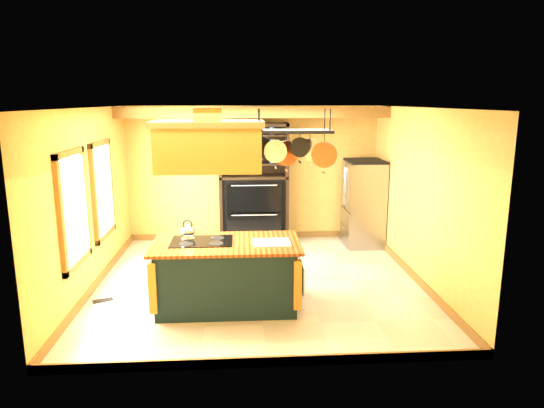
{
  "coord_description": "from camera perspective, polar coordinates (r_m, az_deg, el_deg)",
  "views": [
    {
      "loc": [
        -0.27,
        -7.2,
        2.81
      ],
      "look_at": [
        0.23,
        0.3,
        1.19
      ],
      "focal_mm": 32.0,
      "sensor_mm": 36.0,
      "label": 1
    }
  ],
  "objects": [
    {
      "name": "floor",
      "position": [
        7.73,
        -1.6,
        -9.16
      ],
      "size": [
        5.0,
        5.0,
        0.0
      ],
      "primitive_type": "plane",
      "color": "beige",
      "rests_on": "ground"
    },
    {
      "name": "ceiling_beam",
      "position": [
        8.91,
        -2.14,
        10.72
      ],
      "size": [
        5.0,
        0.15,
        0.2
      ],
      "primitive_type": "cube",
      "color": "olive",
      "rests_on": "ceiling"
    },
    {
      "name": "wall_left",
      "position": [
        7.68,
        -20.65,
        0.4
      ],
      "size": [
        0.02,
        5.0,
        2.7
      ],
      "primitive_type": "cube",
      "color": "#DEA851",
      "rests_on": "floor"
    },
    {
      "name": "range_hood",
      "position": [
        6.37,
        -7.46,
        6.96
      ],
      "size": [
        1.43,
        0.81,
        0.8
      ],
      "color": "#C27C30",
      "rests_on": "ceiling"
    },
    {
      "name": "hutch",
      "position": [
        9.64,
        -2.16,
        0.77
      ],
      "size": [
        1.34,
        0.61,
        2.38
      ],
      "color": "black",
      "rests_on": "floor"
    },
    {
      "name": "wall_right",
      "position": [
        7.85,
        16.9,
        0.9
      ],
      "size": [
        0.02,
        5.0,
        2.7
      ],
      "primitive_type": "cube",
      "color": "#DEA851",
      "rests_on": "floor"
    },
    {
      "name": "pot_rack",
      "position": [
        6.4,
        2.62,
        7.43
      ],
      "size": [
        1.09,
        0.5,
        0.76
      ],
      "color": "black",
      "rests_on": "ceiling"
    },
    {
      "name": "wall_front",
      "position": [
        4.93,
        -0.55,
        -5.08
      ],
      "size": [
        5.0,
        0.02,
        2.7
      ],
      "primitive_type": "cube",
      "color": "#DEA851",
      "rests_on": "floor"
    },
    {
      "name": "wall_back",
      "position": [
        9.81,
        -2.22,
        3.58
      ],
      "size": [
        5.0,
        0.02,
        2.7
      ],
      "primitive_type": "cube",
      "color": "#DEA851",
      "rests_on": "floor"
    },
    {
      "name": "floor_register",
      "position": [
        7.46,
        -19.28,
        -10.65
      ],
      "size": [
        0.3,
        0.22,
        0.01
      ],
      "primitive_type": "cube",
      "rotation": [
        0.0,
        0.0,
        0.41
      ],
      "color": "black",
      "rests_on": "floor"
    },
    {
      "name": "ceiling",
      "position": [
        7.21,
        -1.73,
        11.27
      ],
      "size": [
        5.0,
        5.0,
        0.0
      ],
      "primitive_type": "plane",
      "rotation": [
        3.14,
        0.0,
        0.0
      ],
      "color": "white",
      "rests_on": "wall_back"
    },
    {
      "name": "window_near",
      "position": [
        6.91,
        -22.27,
        -0.54
      ],
      "size": [
        0.06,
        1.06,
        1.56
      ],
      "color": "olive",
      "rests_on": "wall_left"
    },
    {
      "name": "refrigerator",
      "position": [
        9.62,
        10.66,
        -0.14
      ],
      "size": [
        0.72,
        0.84,
        1.64
      ],
      "color": "#93959B",
      "rests_on": "floor"
    },
    {
      "name": "window_far",
      "position": [
        8.23,
        -19.26,
        1.59
      ],
      "size": [
        0.06,
        1.06,
        1.56
      ],
      "color": "olive",
      "rests_on": "wall_left"
    },
    {
      "name": "kitchen_island",
      "position": [
        6.76,
        -5.35,
        -8.18
      ],
      "size": [
        2.0,
        1.12,
        1.11
      ],
      "rotation": [
        0.0,
        0.0,
        -0.0
      ],
      "color": "black",
      "rests_on": "floor"
    }
  ]
}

